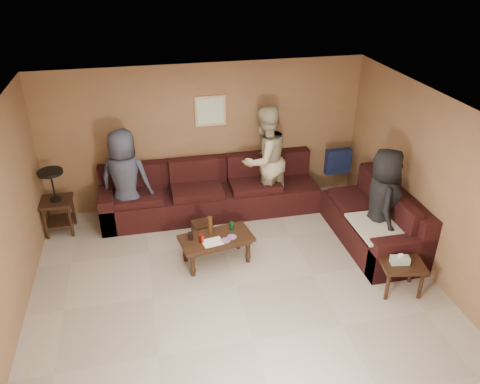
{
  "coord_description": "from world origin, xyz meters",
  "views": [
    {
      "loc": [
        -1.03,
        -4.97,
        4.23
      ],
      "look_at": [
        0.25,
        0.85,
        1.0
      ],
      "focal_mm": 35.0,
      "sensor_mm": 36.0,
      "label": 1
    }
  ],
  "objects_px": {
    "person_middle": "(264,160)",
    "sectional_sofa": "(264,206)",
    "end_table_left": "(56,201)",
    "side_table_right": "(401,267)",
    "coffee_table": "(216,240)",
    "waste_bin": "(202,232)",
    "person_left": "(126,180)",
    "person_right": "(382,202)"
  },
  "relations": [
    {
      "from": "waste_bin",
      "to": "person_middle",
      "type": "relative_size",
      "value": 0.18
    },
    {
      "from": "sectional_sofa",
      "to": "waste_bin",
      "type": "bearing_deg",
      "value": -164.1
    },
    {
      "from": "coffee_table",
      "to": "waste_bin",
      "type": "height_order",
      "value": "coffee_table"
    },
    {
      "from": "side_table_right",
      "to": "person_middle",
      "type": "relative_size",
      "value": 0.33
    },
    {
      "from": "side_table_right",
      "to": "waste_bin",
      "type": "height_order",
      "value": "side_table_right"
    },
    {
      "from": "sectional_sofa",
      "to": "end_table_left",
      "type": "bearing_deg",
      "value": 172.23
    },
    {
      "from": "end_table_left",
      "to": "side_table_right",
      "type": "bearing_deg",
      "value": -28.61
    },
    {
      "from": "end_table_left",
      "to": "person_left",
      "type": "relative_size",
      "value": 0.65
    },
    {
      "from": "sectional_sofa",
      "to": "end_table_left",
      "type": "xyz_separation_m",
      "value": [
        -3.31,
        0.45,
        0.25
      ]
    },
    {
      "from": "person_left",
      "to": "person_middle",
      "type": "bearing_deg",
      "value": -159.17
    },
    {
      "from": "waste_bin",
      "to": "coffee_table",
      "type": "bearing_deg",
      "value": -78.32
    },
    {
      "from": "person_middle",
      "to": "person_right",
      "type": "xyz_separation_m",
      "value": [
        1.35,
        -1.61,
        -0.1
      ]
    },
    {
      "from": "sectional_sofa",
      "to": "person_left",
      "type": "xyz_separation_m",
      "value": [
        -2.2,
        0.39,
        0.52
      ]
    },
    {
      "from": "person_middle",
      "to": "sectional_sofa",
      "type": "bearing_deg",
      "value": 49.75
    },
    {
      "from": "end_table_left",
      "to": "waste_bin",
      "type": "xyz_separation_m",
      "value": [
        2.22,
        -0.77,
        -0.41
      ]
    },
    {
      "from": "side_table_right",
      "to": "person_right",
      "type": "xyz_separation_m",
      "value": [
        0.13,
        0.95,
        0.44
      ]
    },
    {
      "from": "side_table_right",
      "to": "waste_bin",
      "type": "distance_m",
      "value": 3.01
    },
    {
      "from": "waste_bin",
      "to": "person_right",
      "type": "xyz_separation_m",
      "value": [
        2.56,
        -0.82,
        0.67
      ]
    },
    {
      "from": "coffee_table",
      "to": "waste_bin",
      "type": "relative_size",
      "value": 3.39
    },
    {
      "from": "side_table_right",
      "to": "waste_bin",
      "type": "xyz_separation_m",
      "value": [
        -2.42,
        1.77,
        -0.23
      ]
    },
    {
      "from": "side_table_right",
      "to": "person_right",
      "type": "bearing_deg",
      "value": 82.05
    },
    {
      "from": "coffee_table",
      "to": "person_left",
      "type": "relative_size",
      "value": 0.66
    },
    {
      "from": "coffee_table",
      "to": "end_table_left",
      "type": "xyz_separation_m",
      "value": [
        -2.34,
        1.35,
        0.2
      ]
    },
    {
      "from": "end_table_left",
      "to": "person_middle",
      "type": "relative_size",
      "value": 0.59
    },
    {
      "from": "person_left",
      "to": "person_right",
      "type": "distance_m",
      "value": 3.97
    },
    {
      "from": "person_middle",
      "to": "person_right",
      "type": "height_order",
      "value": "person_middle"
    },
    {
      "from": "person_left",
      "to": "person_middle",
      "type": "xyz_separation_m",
      "value": [
        2.31,
        0.08,
        0.09
      ]
    },
    {
      "from": "end_table_left",
      "to": "person_middle",
      "type": "distance_m",
      "value": 3.44
    },
    {
      "from": "coffee_table",
      "to": "side_table_right",
      "type": "relative_size",
      "value": 1.78
    },
    {
      "from": "coffee_table",
      "to": "end_table_left",
      "type": "height_order",
      "value": "end_table_left"
    },
    {
      "from": "side_table_right",
      "to": "waste_bin",
      "type": "bearing_deg",
      "value": 143.93
    },
    {
      "from": "waste_bin",
      "to": "person_middle",
      "type": "height_order",
      "value": "person_middle"
    },
    {
      "from": "sectional_sofa",
      "to": "side_table_right",
      "type": "relative_size",
      "value": 7.42
    },
    {
      "from": "sectional_sofa",
      "to": "side_table_right",
      "type": "distance_m",
      "value": 2.47
    },
    {
      "from": "sectional_sofa",
      "to": "coffee_table",
      "type": "bearing_deg",
      "value": -137.25
    },
    {
      "from": "coffee_table",
      "to": "person_right",
      "type": "relative_size",
      "value": 0.66
    },
    {
      "from": "person_right",
      "to": "side_table_right",
      "type": "bearing_deg",
      "value": -171.36
    },
    {
      "from": "side_table_right",
      "to": "person_middle",
      "type": "height_order",
      "value": "person_middle"
    },
    {
      "from": "person_middle",
      "to": "person_right",
      "type": "bearing_deg",
      "value": 103.1
    },
    {
      "from": "coffee_table",
      "to": "waste_bin",
      "type": "bearing_deg",
      "value": 101.68
    },
    {
      "from": "waste_bin",
      "to": "person_middle",
      "type": "bearing_deg",
      "value": 32.98
    },
    {
      "from": "person_left",
      "to": "person_right",
      "type": "bearing_deg",
      "value": 176.24
    }
  ]
}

